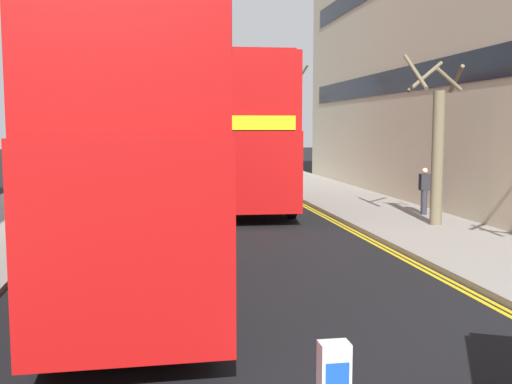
{
  "coord_description": "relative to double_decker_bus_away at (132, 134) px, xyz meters",
  "views": [
    {
      "loc": [
        -1.58,
        -1.48,
        3.16
      ],
      "look_at": [
        0.5,
        11.0,
        1.8
      ],
      "focal_mm": 42.46,
      "sensor_mm": 36.0,
      "label": 1
    }
  ],
  "objects": [
    {
      "name": "double_decker_bus_oncoming",
      "position": [
        3.94,
        11.62,
        0.0
      ],
      "size": [
        3.08,
        10.89,
        5.64
      ],
      "color": "#B20F0F",
      "rests_on": "ground"
    },
    {
      "name": "pedestrian_far",
      "position": [
        9.6,
        7.38,
        -2.04
      ],
      "size": [
        0.34,
        0.22,
        1.62
      ],
      "color": "#2D2D38",
      "rests_on": "sidewalk_right"
    },
    {
      "name": "kerb_line_outer",
      "position": [
        6.42,
        3.31,
        -3.03
      ],
      "size": [
        0.1,
        56.0,
        0.01
      ],
      "primitive_type": "cube",
      "color": "yellow",
      "rests_on": "ground"
    },
    {
      "name": "double_decker_bus_away",
      "position": [
        0.0,
        0.0,
        0.0
      ],
      "size": [
        2.92,
        10.84,
        5.64
      ],
      "color": "#B20F0F",
      "rests_on": "ground"
    },
    {
      "name": "street_tree_far",
      "position": [
        8.97,
        5.25,
        -0.5
      ],
      "size": [
        1.5,
        1.71,
        5.27
      ],
      "color": "#6B6047",
      "rests_on": "sidewalk_right"
    },
    {
      "name": "kerb_line_inner",
      "position": [
        6.26,
        3.31,
        -3.03
      ],
      "size": [
        0.1,
        56.0,
        0.01
      ],
      "primitive_type": "cube",
      "color": "yellow",
      "rests_on": "ground"
    },
    {
      "name": "street_tree_near",
      "position": [
        9.26,
        27.36,
        0.02
      ],
      "size": [
        1.6,
        1.69,
        5.99
      ],
      "color": "#6B6047",
      "rests_on": "sidewalk_right"
    },
    {
      "name": "townhouse_terrace_right",
      "position": [
        15.51,
        12.02,
        3.68
      ],
      "size": [
        10.08,
        28.0,
        13.42
      ],
      "color": "beige",
      "rests_on": "ground"
    },
    {
      "name": "sidewalk_right",
      "position": [
        8.52,
        5.31,
        -2.96
      ],
      "size": [
        4.0,
        80.0,
        0.14
      ],
      "primitive_type": "cube",
      "color": "gray",
      "rests_on": "ground"
    },
    {
      "name": "street_tree_mid",
      "position": [
        7.74,
        19.8,
        0.17
      ],
      "size": [
        1.59,
        1.36,
        6.39
      ],
      "color": "#6B6047",
      "rests_on": "sidewalk_right"
    }
  ]
}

